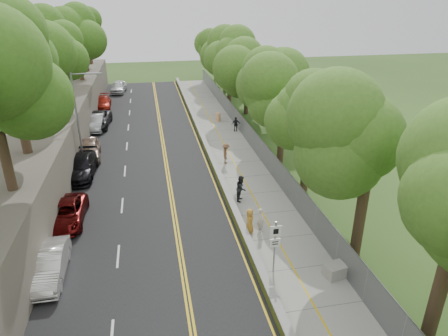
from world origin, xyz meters
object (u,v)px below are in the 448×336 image
at_px(car_2, 66,213).
at_px(concrete_block, 335,271).
at_px(person_far, 236,124).
at_px(painter_0, 250,221).
at_px(streetlight, 79,113).
at_px(construction_barrel, 218,117).
at_px(signpost, 275,242).
at_px(car_1, 48,265).

bearing_deg(car_2, concrete_block, -28.79).
bearing_deg(person_far, concrete_block, 92.47).
bearing_deg(person_far, painter_0, 82.56).
height_order(car_2, painter_0, painter_0).
xyz_separation_m(streetlight, concrete_block, (14.57, -18.00, -4.23)).
xyz_separation_m(construction_barrel, painter_0, (-2.25, -23.44, 0.31)).
bearing_deg(concrete_block, painter_0, 123.91).
height_order(construction_barrel, painter_0, painter_0).
bearing_deg(person_far, signpost, 85.00).
xyz_separation_m(car_1, painter_0, (11.35, 2.16, 0.06)).
distance_m(streetlight, construction_barrel, 17.52).
distance_m(concrete_block, painter_0, 6.04).
bearing_deg(person_far, construction_barrel, -71.02).
height_order(construction_barrel, car_2, car_2).
bearing_deg(concrete_block, car_1, 169.07).
bearing_deg(painter_0, car_1, 121.27).
bearing_deg(signpost, streetlight, 124.08).
bearing_deg(car_2, signpost, -31.51).
height_order(signpost, construction_barrel, signpost).
bearing_deg(construction_barrel, concrete_block, -87.76).
bearing_deg(person_far, streetlight, 26.06).
xyz_separation_m(signpost, painter_0, (-0.30, 4.02, -1.11)).
bearing_deg(painter_0, concrete_block, -125.59).
bearing_deg(streetlight, person_far, 23.38).
distance_m(car_1, painter_0, 11.55).
xyz_separation_m(car_1, person_far, (14.80, 21.50, 0.05)).
bearing_deg(concrete_block, car_2, 150.40).
relative_size(construction_barrel, car_1, 0.21).
distance_m(signpost, car_1, 11.86).
height_order(signpost, concrete_block, signpost).
bearing_deg(signpost, concrete_block, -17.83).
relative_size(car_1, person_far, 2.88).
bearing_deg(person_far, car_2, 49.88).
bearing_deg(car_1, person_far, 55.07).
height_order(concrete_block, car_2, car_2).
bearing_deg(concrete_block, construction_barrel, 92.24).
bearing_deg(construction_barrel, car_1, -117.98).
bearing_deg(car_2, painter_0, -15.66).
bearing_deg(streetlight, signpost, -55.92).
relative_size(signpost, painter_0, 1.93).
bearing_deg(streetlight, car_1, -90.52).
bearing_deg(painter_0, construction_barrel, 15.02).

